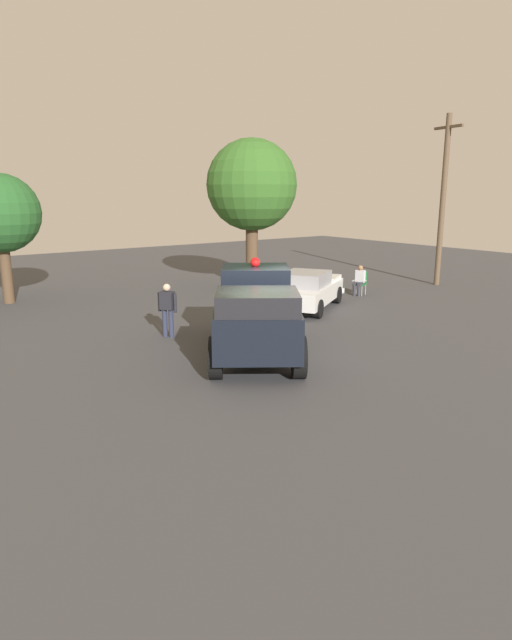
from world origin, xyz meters
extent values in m
plane|color=#424244|center=(0.00, 0.00, 0.00)|extent=(60.00, 60.00, 0.00)
cylinder|color=black|center=(-0.18, 2.42, 0.52)|extent=(0.86, 1.03, 1.04)
cylinder|color=black|center=(1.45, 1.26, 0.52)|extent=(0.86, 1.03, 1.04)
cylinder|color=black|center=(-2.20, -0.44, 0.52)|extent=(0.86, 1.03, 1.04)
cylinder|color=black|center=(-0.57, -1.59, 0.52)|extent=(0.86, 1.03, 1.04)
cube|color=black|center=(-0.38, 0.41, 1.05)|extent=(4.54, 5.21, 1.10)
cube|color=black|center=(1.27, 2.74, 0.92)|extent=(1.96, 1.75, 0.84)
cube|color=black|center=(0.29, 1.35, 1.95)|extent=(2.53, 2.48, 0.76)
cube|color=#232328|center=(-1.27, -0.85, 1.80)|extent=(2.58, 2.52, 0.60)
cube|color=silver|center=(1.53, 3.11, 0.92)|extent=(1.25, 0.93, 0.64)
cube|color=silver|center=(1.58, 3.19, 0.50)|extent=(1.94, 1.46, 0.24)
sphere|color=white|center=(0.89, 3.56, 1.00)|extent=(0.36, 0.36, 0.26)
sphere|color=white|center=(2.16, 2.66, 1.00)|extent=(0.36, 0.36, 0.26)
sphere|color=red|center=(0.29, 1.35, 2.45)|extent=(0.39, 0.39, 0.28)
cylinder|color=black|center=(5.75, 5.75, 0.34)|extent=(0.71, 0.58, 0.68)
cylinder|color=black|center=(6.61, 4.36, 0.34)|extent=(0.71, 0.58, 0.68)
cylinder|color=black|center=(3.28, 4.22, 0.34)|extent=(0.71, 0.58, 0.68)
cylinder|color=black|center=(4.15, 2.83, 0.34)|extent=(0.71, 0.58, 0.68)
cube|color=white|center=(4.95, 4.29, 0.62)|extent=(4.52, 3.74, 0.64)
cube|color=white|center=(6.18, 5.06, 0.98)|extent=(2.05, 2.13, 0.20)
cube|color=#99999E|center=(4.69, 4.13, 1.18)|extent=(2.44, 2.33, 0.56)
cube|color=silver|center=(6.80, 5.44, 0.40)|extent=(1.14, 1.70, 0.20)
cylinder|color=#B7BABF|center=(8.54, 4.79, 0.22)|extent=(0.04, 0.04, 0.44)
cylinder|color=#B7BABF|center=(8.38, 5.20, 0.22)|extent=(0.04, 0.04, 0.44)
cylinder|color=#B7BABF|center=(8.95, 4.95, 0.22)|extent=(0.04, 0.04, 0.44)
cylinder|color=#B7BABF|center=(8.79, 5.36, 0.22)|extent=(0.04, 0.04, 0.44)
cube|color=#1E7F38|center=(8.66, 5.08, 0.46)|extent=(0.62, 0.62, 0.04)
cube|color=#1E7F38|center=(8.89, 5.16, 0.74)|extent=(0.21, 0.46, 0.56)
cube|color=#B7BABF|center=(8.75, 4.85, 0.62)|extent=(0.42, 0.20, 0.03)
cube|color=#B7BABF|center=(8.58, 5.30, 0.62)|extent=(0.42, 0.20, 0.03)
cylinder|color=#B7BABF|center=(1.66, 3.85, 0.22)|extent=(0.04, 0.04, 0.44)
cylinder|color=#B7BABF|center=(1.27, 4.05, 0.22)|extent=(0.04, 0.04, 0.44)
cylinder|color=#B7BABF|center=(1.86, 4.24, 0.22)|extent=(0.04, 0.04, 0.44)
cylinder|color=#B7BABF|center=(1.46, 4.44, 0.22)|extent=(0.04, 0.04, 0.44)
cube|color=#1E7F38|center=(1.56, 4.14, 0.46)|extent=(0.64, 0.64, 0.04)
cube|color=#1E7F38|center=(1.67, 4.36, 0.74)|extent=(0.45, 0.25, 0.56)
cube|color=#B7BABF|center=(1.78, 4.04, 0.62)|extent=(0.23, 0.41, 0.03)
cube|color=#B7BABF|center=(1.35, 4.25, 0.62)|extent=(0.23, 0.41, 0.03)
cylinder|color=#383842|center=(8.45, 4.88, 0.23)|extent=(0.17, 0.17, 0.45)
cylinder|color=#383842|center=(8.38, 5.07, 0.23)|extent=(0.17, 0.17, 0.45)
cube|color=#383842|center=(8.60, 4.94, 0.51)|extent=(0.46, 0.30, 0.13)
cube|color=#383842|center=(8.52, 5.12, 0.51)|extent=(0.46, 0.30, 0.13)
cube|color=silver|center=(8.75, 5.11, 0.81)|extent=(0.35, 0.45, 0.54)
sphere|color=#9E704C|center=(8.73, 5.10, 1.18)|extent=(0.29, 0.29, 0.22)
cylinder|color=#2D334C|center=(-1.29, 3.59, 0.44)|extent=(0.21, 0.21, 0.88)
cylinder|color=#2D334C|center=(-1.41, 3.78, 0.44)|extent=(0.21, 0.21, 0.88)
cube|color=#26262D|center=(-1.35, 3.69, 1.16)|extent=(0.45, 0.49, 0.56)
cylinder|color=#26262D|center=(-1.20, 3.46, 1.10)|extent=(0.14, 0.14, 0.60)
cylinder|color=#26262D|center=(-1.50, 3.91, 1.10)|extent=(0.14, 0.14, 0.60)
sphere|color=beige|center=(-1.35, 3.69, 1.56)|extent=(0.32, 0.32, 0.23)
cylinder|color=brown|center=(-4.09, 12.29, 1.26)|extent=(0.42, 0.42, 2.51)
sphere|color=#265A26|center=(-4.09, 12.29, 3.59)|extent=(3.09, 3.09, 3.09)
cylinder|color=brown|center=(5.77, 9.07, 1.64)|extent=(0.56, 0.56, 3.29)
sphere|color=#356624|center=(5.77, 9.07, 4.70)|extent=(4.05, 4.05, 4.05)
cylinder|color=brown|center=(13.71, 4.70, 3.94)|extent=(0.26, 0.26, 7.88)
cube|color=brown|center=(13.71, 4.70, 7.28)|extent=(0.42, 1.69, 0.12)
camera|label=1|loc=(-8.79, -11.00, 4.40)|focal=30.32mm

